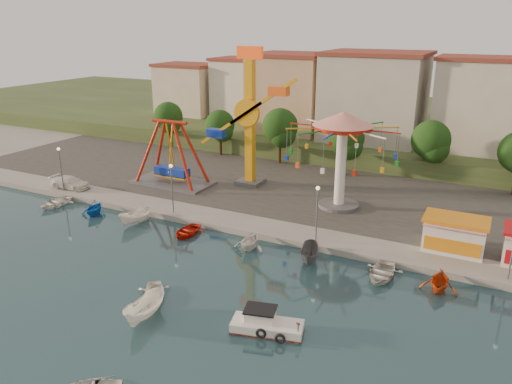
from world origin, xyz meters
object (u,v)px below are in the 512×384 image
Objects in this scene: pirate_ship_ride at (171,154)px; skiff at (145,309)px; cabin_motorboat at (266,325)px; wave_swinger at (342,139)px; rowboat_a at (153,293)px; kamikaze_tower at (252,123)px; van at (70,182)px.

pirate_ship_ride is 29.43m from skiff.
pirate_ship_ride is at bearing 122.75° from cabin_motorboat.
rowboat_a is (-6.87, -23.47, -7.85)m from wave_swinger.
kamikaze_tower reaches higher than rowboat_a.
rowboat_a is 28.40m from van.
cabin_motorboat is 1.02× the size of van.
van is at bearing 112.12° from rowboat_a.
pirate_ship_ride reaches higher than rowboat_a.
rowboat_a is at bearing 165.15° from cabin_motorboat.
pirate_ship_ride reaches higher than skiff.
skiff is 0.85× the size of van.
pirate_ship_ride is 2.01× the size of van.
van is (-19.07, -11.16, -7.06)m from kamikaze_tower.
skiff is at bearing -77.37° from kamikaze_tower.
skiff is at bearing -101.79° from wave_swinger.
wave_swinger is at bearing -12.52° from kamikaze_tower.
wave_swinger is 27.73m from skiff.
rowboat_a is 3.08m from skiff.
kamikaze_tower is 12.21m from wave_swinger.
van reaches higher than rowboat_a.
wave_swinger is 32.87m from van.
van is (-24.12, 14.96, 0.98)m from rowboat_a.
wave_swinger is at bearing 73.57° from skiff.
pirate_ship_ride is 3.00× the size of rowboat_a.
van is (-30.99, -8.52, -6.87)m from wave_swinger.
pirate_ship_ride is 10.74m from kamikaze_tower.
kamikaze_tower reaches higher than cabin_motorboat.
skiff is at bearing -98.55° from rowboat_a.
wave_swinger reaches higher than rowboat_a.
kamikaze_tower is 30.48m from skiff.
cabin_motorboat reaches higher than rowboat_a.
cabin_motorboat is at bearing 13.04° from skiff.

